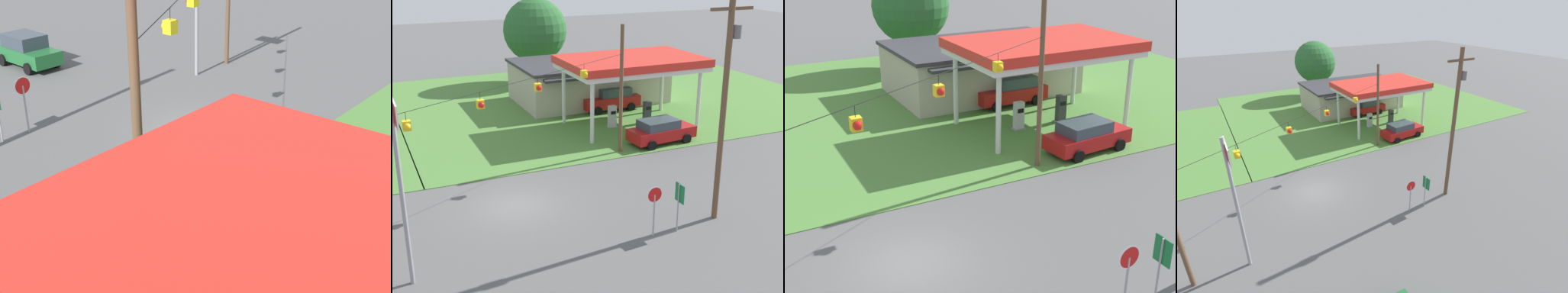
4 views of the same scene
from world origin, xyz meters
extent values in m
plane|color=#565656|center=(0.00, 0.00, 0.00)|extent=(160.00, 160.00, 0.00)
cube|color=silver|center=(11.92, 9.87, 4.47)|extent=(9.79, 6.39, 0.35)
cube|color=red|center=(11.92, 9.87, 4.92)|extent=(9.99, 6.59, 0.55)
cylinder|color=silver|center=(7.63, 7.28, 2.15)|extent=(0.28, 0.28, 4.30)
cube|color=#1E602D|center=(-0.78, -13.55, 0.74)|extent=(1.98, 4.29, 0.79)
cube|color=#333D47|center=(-0.78, -13.80, 1.50)|extent=(1.77, 2.38, 0.74)
cylinder|color=black|center=(-1.68, -12.20, 0.34)|extent=(0.24, 0.69, 0.68)
cylinder|color=black|center=(0.21, -12.26, 0.34)|extent=(0.24, 0.69, 0.68)
cylinder|color=black|center=(-1.76, -14.83, 0.34)|extent=(0.24, 0.69, 0.68)
cylinder|color=black|center=(0.13, -14.89, 0.34)|extent=(0.24, 0.69, 0.68)
cylinder|color=#99999E|center=(4.86, -5.61, 1.05)|extent=(0.08, 0.08, 2.10)
cylinder|color=white|center=(4.86, -5.61, 2.10)|extent=(0.80, 0.03, 0.80)
cylinder|color=red|center=(4.86, -5.61, 2.10)|extent=(0.70, 0.03, 0.70)
cylinder|color=gray|center=(-5.78, -5.00, 3.89)|extent=(0.18, 0.18, 7.79)
cylinder|color=brown|center=(8.60, 5.00, 4.14)|extent=(0.24, 0.24, 8.28)
cube|color=yellow|center=(1.72, 1.00, 5.91)|extent=(0.32, 0.32, 0.40)
sphere|color=red|center=(1.72, 0.83, 5.91)|extent=(0.28, 0.28, 0.28)
cylinder|color=black|center=(5.16, 3.00, 6.28)|extent=(0.02, 0.02, 0.35)
cube|color=yellow|center=(5.16, 3.00, 5.91)|extent=(0.32, 0.32, 0.40)
sphere|color=yellow|center=(5.16, 2.83, 5.91)|extent=(0.28, 0.28, 0.28)
camera|label=1|loc=(16.79, 13.54, 9.62)|focal=50.00mm
camera|label=2|loc=(-6.97, -24.72, 12.42)|focal=50.00mm
camera|label=3|loc=(-5.29, -15.64, 11.22)|focal=50.00mm
camera|label=4|loc=(-6.19, -19.49, 13.31)|focal=28.00mm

